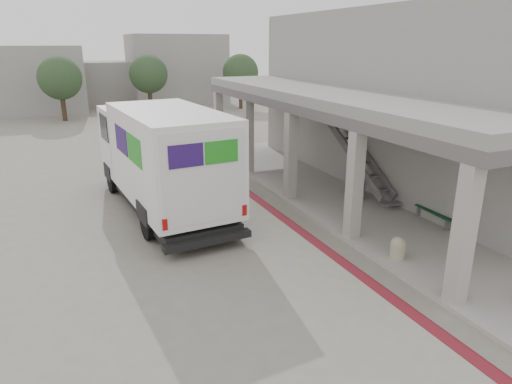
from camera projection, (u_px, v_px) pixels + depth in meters
name	position (u px, v px, depth m)	size (l,w,h in m)	color
ground	(298.00, 258.00, 12.67)	(120.00, 120.00, 0.00)	slate
bike_lane_stripe	(295.00, 227.00, 14.79)	(0.35, 40.00, 0.01)	#5C121B
sidewalk	(411.00, 233.00, 14.19)	(4.40, 28.00, 0.12)	gray
transit_building	(397.00, 104.00, 18.15)	(7.60, 17.00, 7.00)	gray
distant_backdrop	(83.00, 77.00, 41.94)	(28.00, 10.00, 6.50)	gray
tree_left	(60.00, 78.00, 34.11)	(3.20, 3.20, 4.80)	#38281C
tree_mid	(148.00, 74.00, 38.53)	(3.20, 3.20, 4.80)	#38281C
tree_right	(241.00, 73.00, 40.73)	(3.20, 3.20, 4.80)	#38281C
fedex_truck	(161.00, 156.00, 15.80)	(3.31, 8.80, 3.68)	black
bench	(435.00, 215.00, 14.79)	(0.47, 1.65, 0.38)	slate
bollard_far	(398.00, 247.00, 12.35)	(0.40, 0.40, 0.61)	gray
utility_cabinet	(356.00, 186.00, 17.07)	(0.43, 0.58, 0.96)	gray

